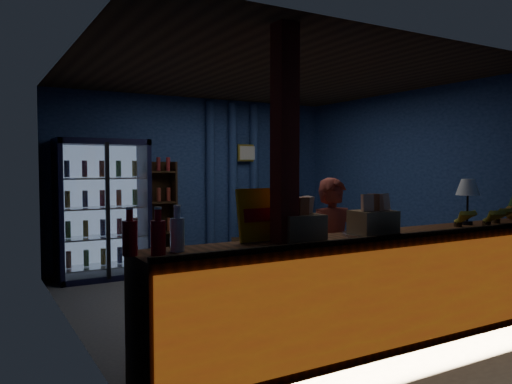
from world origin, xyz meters
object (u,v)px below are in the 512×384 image
table_lamp (468,189)px  shopkeeper (334,253)px  green_chair (295,244)px  pastry_tray (371,233)px

table_lamp → shopkeeper: bearing=160.8°
shopkeeper → green_chair: size_ratio=1.98×
green_chair → pastry_tray: 3.59m
green_chair → pastry_tray: size_ratio=1.48×
pastry_tray → table_lamp: table_lamp is taller
shopkeeper → table_lamp: shopkeeper is taller
green_chair → table_lamp: size_ratio=1.57×
green_chair → pastry_tray: bearing=59.7°
shopkeeper → green_chair: (1.38, 2.64, -0.39)m
shopkeeper → pastry_tray: 0.64m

